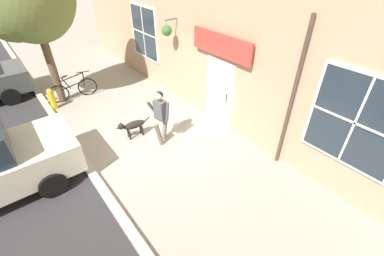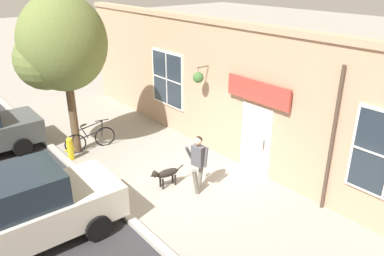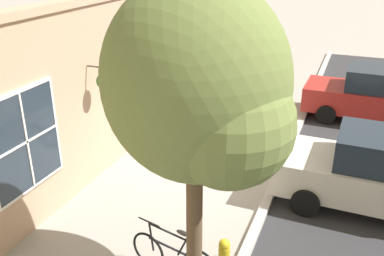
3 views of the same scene
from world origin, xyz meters
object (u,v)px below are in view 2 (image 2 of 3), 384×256
Objects in this scene: leaning_bicycle at (90,139)px; parked_car_mid_block at (18,211)px; street_tree_by_curb at (59,47)px; fire_hydrant at (70,148)px; dog_on_leash at (166,174)px; pedestrian_walking at (198,159)px.

leaning_bicycle is 4.83m from parked_car_mid_block.
street_tree_by_curb is 6.62× the size of fire_hydrant.
dog_on_leash is at bearing 98.95° from leaning_bicycle.
street_tree_by_curb is (1.69, -4.46, 2.52)m from pedestrian_walking.
pedestrian_walking is at bearing 169.85° from parked_car_mid_block.
street_tree_by_curb reaches higher than leaning_bicycle.
dog_on_leash is at bearing -52.22° from pedestrian_walking.
parked_car_mid_block is 4.09m from fire_hydrant.
fire_hydrant is at bearing -64.03° from pedestrian_walking.
fire_hydrant is (1.39, -3.28, -0.01)m from dog_on_leash.
dog_on_leash is 3.56m from fire_hydrant.
pedestrian_walking is 5.40m from street_tree_by_curb.
parked_car_mid_block is (2.73, 3.67, -2.62)m from street_tree_by_curb.
dog_on_leash is (0.56, -0.73, -0.57)m from pedestrian_walking.
dog_on_leash is 0.21× the size of street_tree_by_curb.
pedestrian_walking is 0.32× the size of street_tree_by_curb.
pedestrian_walking is 2.14× the size of fire_hydrant.
street_tree_by_curb is 5.27m from parked_car_mid_block.
parked_car_mid_block is at bearing 53.37° from street_tree_by_curb.
pedestrian_walking reaches higher than leaning_bicycle.
parked_car_mid_block is at bearing 52.50° from fire_hydrant.
street_tree_by_curb reaches higher than dog_on_leash.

